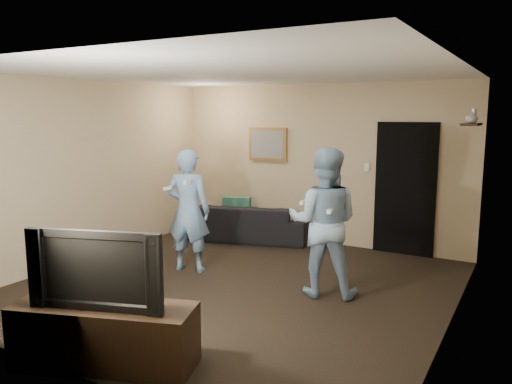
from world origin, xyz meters
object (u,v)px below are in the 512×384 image
Objects in this scene: tv_console at (105,336)px; television at (101,267)px; wii_player_right at (324,222)px; sofa at (247,222)px; wii_player_left at (188,210)px.

tv_console is 1.33× the size of television.
wii_player_right reaches higher than tv_console.
wii_player_right is (0.97, 2.50, 0.01)m from television.
wii_player_right is at bearing 124.17° from sofa.
television is (0.00, 0.00, 0.61)m from tv_console.
wii_player_left is (0.17, -1.83, 0.53)m from sofa.
sofa is 1.25× the size of wii_player_left.
wii_player_right is at bearing 49.94° from tv_console.
tv_console is 0.61m from television.
wii_player_right is (1.93, 0.06, 0.04)m from wii_player_left.
tv_console is (1.13, -4.26, -0.05)m from sofa.
sofa is 1.19× the size of wii_player_right.
tv_console is 0.94× the size of wii_player_left.
wii_player_left reaches higher than tv_console.
sofa is 2.80m from wii_player_right.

